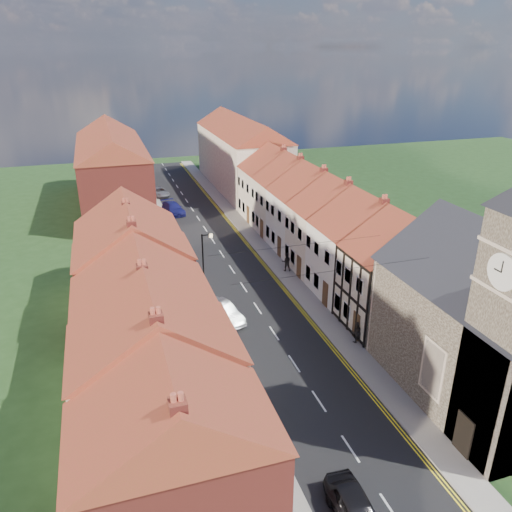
# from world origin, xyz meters

# --- Properties ---
(ground) EXTENTS (160.00, 160.00, 0.00)m
(ground) POSITION_xyz_m (0.00, 0.00, 0.00)
(ground) COLOR #26461E
(ground) RESTS_ON ground
(road) EXTENTS (7.00, 90.00, 0.02)m
(road) POSITION_xyz_m (0.00, 30.00, 0.01)
(road) COLOR black
(road) RESTS_ON ground
(pavement_left) EXTENTS (1.80, 90.00, 0.12)m
(pavement_left) POSITION_xyz_m (-4.40, 30.00, 0.06)
(pavement_left) COLOR #A09C92
(pavement_left) RESTS_ON ground
(pavement_right) EXTENTS (1.80, 90.00, 0.12)m
(pavement_right) POSITION_xyz_m (4.40, 30.00, 0.06)
(pavement_right) COLOR #A09C92
(pavement_right) RESTS_ON ground
(church) EXTENTS (11.25, 14.25, 15.20)m
(church) POSITION_xyz_m (9.36, 3.32, 5.88)
(church) COLOR #392F28
(church) RESTS_ON ground
(cottage_r_tudor) EXTENTS (8.30, 5.20, 9.00)m
(cottage_r_tudor) POSITION_xyz_m (9.27, 12.70, 4.47)
(cottage_r_tudor) COLOR white
(cottage_r_tudor) RESTS_ON ground
(cottage_r_white_near) EXTENTS (8.30, 6.00, 9.00)m
(cottage_r_white_near) POSITION_xyz_m (9.30, 18.10, 4.47)
(cottage_r_white_near) COLOR white
(cottage_r_white_near) RESTS_ON ground
(cottage_r_cream_mid) EXTENTS (8.30, 5.20, 9.00)m
(cottage_r_cream_mid) POSITION_xyz_m (9.30, 23.50, 4.48)
(cottage_r_cream_mid) COLOR white
(cottage_r_cream_mid) RESTS_ON ground
(cottage_r_pink) EXTENTS (8.30, 6.00, 9.00)m
(cottage_r_pink) POSITION_xyz_m (9.30, 28.90, 4.47)
(cottage_r_pink) COLOR white
(cottage_r_pink) RESTS_ON ground
(cottage_r_white_far) EXTENTS (8.30, 5.20, 9.00)m
(cottage_r_white_far) POSITION_xyz_m (9.30, 34.30, 4.48)
(cottage_r_white_far) COLOR white
(cottage_r_white_far) RESTS_ON ground
(cottage_r_cream_far) EXTENTS (8.30, 6.00, 9.00)m
(cottage_r_cream_far) POSITION_xyz_m (9.30, 39.70, 4.47)
(cottage_r_cream_far) COLOR white
(cottage_r_cream_far) RESTS_ON ground
(cottage_l_brick_near) EXTENTS (8.30, 5.70, 8.80)m
(cottage_l_brick_near) POSITION_xyz_m (-9.30, -0.25, 4.37)
(cottage_l_brick_near) COLOR maroon
(cottage_l_brick_near) RESTS_ON ground
(cottage_l_cream) EXTENTS (8.30, 6.30, 9.10)m
(cottage_l_cream) POSITION_xyz_m (-9.30, 5.55, 4.52)
(cottage_l_cream) COLOR white
(cottage_l_cream) RESTS_ON ground
(cottage_l_white) EXTENTS (8.30, 6.90, 8.80)m
(cottage_l_white) POSITION_xyz_m (-9.30, 11.95, 4.37)
(cottage_l_white) COLOR white
(cottage_l_white) RESTS_ON ground
(cottage_l_brick_mid) EXTENTS (8.30, 5.70, 9.10)m
(cottage_l_brick_mid) POSITION_xyz_m (-9.30, 18.05, 4.53)
(cottage_l_brick_mid) COLOR maroon
(cottage_l_brick_mid) RESTS_ON ground
(cottage_l_pink) EXTENTS (8.30, 6.30, 8.80)m
(cottage_l_pink) POSITION_xyz_m (-9.30, 23.85, 4.37)
(cottage_l_pink) COLOR #C1A899
(cottage_l_pink) RESTS_ON ground
(block_right_far) EXTENTS (8.30, 24.20, 10.50)m
(block_right_far) POSITION_xyz_m (9.30, 55.00, 5.29)
(block_right_far) COLOR white
(block_right_far) RESTS_ON ground
(block_left_far) EXTENTS (8.30, 24.20, 10.50)m
(block_left_far) POSITION_xyz_m (-9.30, 50.00, 5.29)
(block_left_far) COLOR maroon
(block_left_far) RESTS_ON ground
(lamppost) EXTENTS (0.88, 0.15, 6.00)m
(lamppost) POSITION_xyz_m (-3.81, 20.00, 3.54)
(lamppost) COLOR black
(lamppost) RESTS_ON pavement_left
(car_near) EXTENTS (1.87, 4.31, 1.45)m
(car_near) POSITION_xyz_m (-1.87, -2.05, 0.72)
(car_near) COLOR black
(car_near) RESTS_ON ground
(car_mid) EXTENTS (2.79, 4.51, 1.40)m
(car_mid) POSITION_xyz_m (-3.10, 17.00, 0.70)
(car_mid) COLOR #B9BDC1
(car_mid) RESTS_ON ground
(car_far) EXTENTS (2.81, 5.00, 1.37)m
(car_far) POSITION_xyz_m (-2.58, 44.93, 0.68)
(car_far) COLOR navy
(car_far) RESTS_ON ground
(car_distant) EXTENTS (2.77, 4.47, 1.15)m
(car_distant) POSITION_xyz_m (-3.20, 53.56, 0.58)
(car_distant) COLOR gray
(car_distant) RESTS_ON ground
(pedestrian_left) EXTENTS (0.62, 0.43, 1.62)m
(pedestrian_left) POSITION_xyz_m (-3.70, 3.56, 0.93)
(pedestrian_left) COLOR #222428
(pedestrian_left) RESTS_ON pavement_left
(pedestrian_right) EXTENTS (0.77, 0.60, 1.58)m
(pedestrian_right) POSITION_xyz_m (5.10, 11.02, 0.91)
(pedestrian_right) COLOR black
(pedestrian_right) RESTS_ON pavement_right
(pedestrian_right_b) EXTENTS (1.01, 0.87, 1.77)m
(pedestrian_right_b) POSITION_xyz_m (4.73, 24.00, 1.01)
(pedestrian_right_b) COLOR black
(pedestrian_right_b) RESTS_ON pavement_right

